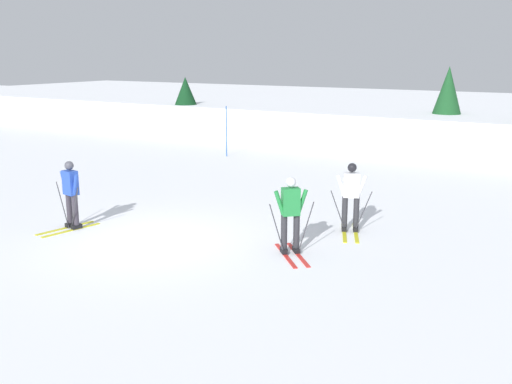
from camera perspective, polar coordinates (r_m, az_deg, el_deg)
ground_plane at (r=14.03m, az=-10.13°, el=-4.71°), size 120.00×120.00×0.00m
far_snow_ridge at (r=30.23m, az=13.44°, el=6.31°), size 80.00×8.39×1.58m
skier_white at (r=14.49m, az=9.18°, el=-0.32°), size 0.98×1.61×1.71m
skier_blue at (r=15.27m, az=-17.47°, el=-0.07°), size 0.99×1.64×1.71m
skier_green at (r=12.77m, az=3.33°, el=-1.84°), size 1.35×1.43×1.71m
trail_marker_pole at (r=24.96m, az=-2.88°, el=5.87°), size 0.04×0.04×2.12m
conifer_far_left at (r=32.19m, az=-6.81°, el=8.79°), size 1.98×1.98×3.04m
conifer_far_centre at (r=28.45m, az=18.00°, el=8.30°), size 1.89×1.89×3.71m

